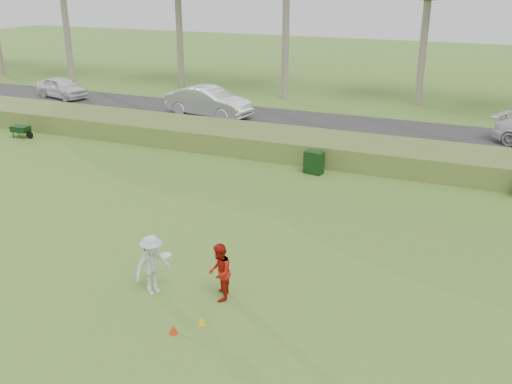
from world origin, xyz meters
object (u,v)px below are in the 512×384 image
at_px(player_red, 220,272).
at_px(cone_yellow, 202,320).
at_px(car_left, 62,88).
at_px(player_white, 152,265).
at_px(cone_orange, 173,329).
at_px(car_mid, 209,102).
at_px(utility_cabinet, 314,162).

bearing_deg(player_red, cone_yellow, -14.32).
height_order(cone_yellow, car_left, car_left).
distance_m(player_white, player_red, 1.68).
relative_size(player_red, cone_orange, 6.78).
xyz_separation_m(player_white, car_mid, (-7.19, 17.04, 0.08)).
xyz_separation_m(player_red, car_mid, (-8.83, 16.65, 0.13)).
height_order(player_red, cone_yellow, player_red).
xyz_separation_m(player_red, cone_yellow, (0.10, -1.15, -0.62)).
relative_size(cone_orange, utility_cabinet, 0.24).
distance_m(player_white, cone_orange, 1.98).
distance_m(utility_cabinet, car_left, 20.51).
bearing_deg(cone_orange, cone_yellow, 53.15).
height_order(player_red, cone_orange, player_red).
relative_size(player_red, car_mid, 0.30).
distance_m(player_red, cone_orange, 1.84).
bearing_deg(player_white, cone_orange, -110.77).
relative_size(cone_orange, car_left, 0.06).
bearing_deg(car_mid, player_white, -148.89).
bearing_deg(car_mid, utility_cabinet, -121.70).
relative_size(utility_cabinet, car_mid, 0.19).
distance_m(player_white, car_left, 25.45).
bearing_deg(player_red, car_mid, -171.40).
distance_m(car_left, car_mid, 10.90).
bearing_deg(utility_cabinet, car_mid, 148.76).
height_order(cone_orange, utility_cabinet, utility_cabinet).
height_order(player_red, utility_cabinet, player_red).
bearing_deg(player_red, car_left, -151.04).
relative_size(player_red, utility_cabinet, 1.61).
distance_m(player_red, car_left, 26.37).
bearing_deg(utility_cabinet, player_white, -86.61).
bearing_deg(cone_yellow, player_red, 95.02).
xyz_separation_m(player_white, cone_orange, (1.32, -1.31, -0.67)).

